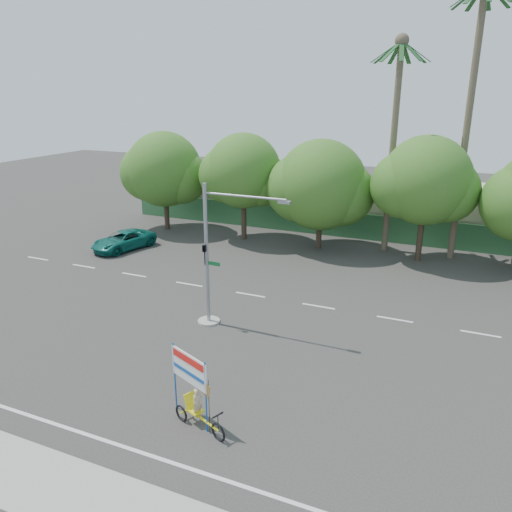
% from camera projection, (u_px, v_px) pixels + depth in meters
% --- Properties ---
extents(ground, '(120.00, 120.00, 0.00)m').
position_uv_depth(ground, '(216.00, 372.00, 20.52)').
color(ground, '#33302D').
rests_on(ground, ground).
extents(sidewalk_near, '(50.00, 2.40, 0.12)m').
position_uv_depth(sidewalk_near, '(91.00, 503.00, 13.98)').
color(sidewalk_near, gray).
rests_on(sidewalk_near, ground).
extents(fence, '(38.00, 0.08, 2.00)m').
position_uv_depth(fence, '(344.00, 225.00, 38.91)').
color(fence, '#336B3D').
rests_on(fence, ground).
extents(building_left, '(12.00, 8.00, 4.00)m').
position_uv_depth(building_left, '(251.00, 192.00, 46.27)').
color(building_left, beige).
rests_on(building_left, ground).
extents(building_right, '(14.00, 8.00, 3.60)m').
position_uv_depth(building_right, '(457.00, 212.00, 39.56)').
color(building_right, beige).
rests_on(building_right, ground).
extents(tree_far_left, '(7.14, 6.00, 7.96)m').
position_uv_depth(tree_far_left, '(164.00, 172.00, 39.95)').
color(tree_far_left, '#473828').
rests_on(tree_far_left, ground).
extents(tree_left, '(6.66, 5.60, 8.07)m').
position_uv_depth(tree_left, '(243.00, 174.00, 37.22)').
color(tree_left, '#473828').
rests_on(tree_left, ground).
extents(tree_center, '(7.62, 6.40, 7.85)m').
position_uv_depth(tree_center, '(320.00, 187.00, 35.15)').
color(tree_center, '#473828').
rests_on(tree_center, ground).
extents(tree_right, '(6.90, 5.80, 8.36)m').
position_uv_depth(tree_right, '(425.00, 184.00, 32.27)').
color(tree_right, '#473828').
rests_on(tree_right, ground).
extents(palm_tall, '(3.73, 3.79, 17.45)m').
position_uv_depth(palm_tall, '(471.00, 99.00, 31.14)').
color(palm_tall, '#70604C').
rests_on(palm_tall, ground).
extents(palm_short, '(3.73, 3.79, 14.45)m').
position_uv_depth(palm_short, '(395.00, 124.00, 33.35)').
color(palm_short, '#70604C').
rests_on(palm_short, ground).
extents(traffic_signal, '(4.72, 1.10, 7.00)m').
position_uv_depth(traffic_signal, '(212.00, 268.00, 23.88)').
color(traffic_signal, gray).
rests_on(traffic_signal, ground).
extents(trike_billboard, '(2.58, 1.29, 2.73)m').
position_uv_depth(trike_billboard, '(195.00, 396.00, 17.07)').
color(trike_billboard, black).
rests_on(trike_billboard, ground).
extents(pickup_truck, '(3.40, 5.19, 1.33)m').
position_uv_depth(pickup_truck, '(123.00, 240.00, 36.06)').
color(pickup_truck, '#0D5E52').
rests_on(pickup_truck, ground).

